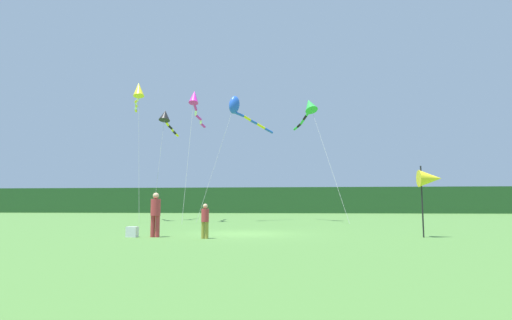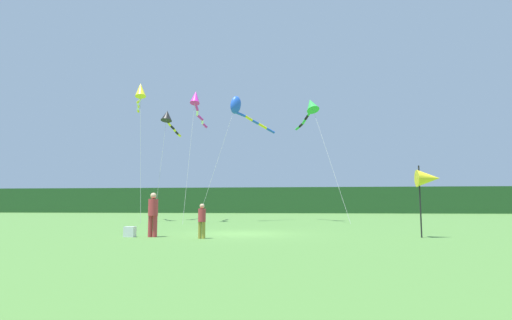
# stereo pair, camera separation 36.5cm
# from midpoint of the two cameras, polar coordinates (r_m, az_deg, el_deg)

# --- Properties ---
(ground_plane) EXTENTS (120.00, 120.00, 0.00)m
(ground_plane) POSITION_cam_midpoint_polar(r_m,az_deg,el_deg) (18.76, -1.52, -10.28)
(ground_plane) COLOR #477533
(distant_treeline) EXTENTS (108.00, 2.18, 3.96)m
(distant_treeline) POSITION_cam_midpoint_polar(r_m,az_deg,el_deg) (63.59, 4.12, -5.64)
(distant_treeline) COLOR #234C23
(distant_treeline) RESTS_ON ground
(person_adult) EXTENTS (0.40, 0.40, 1.80)m
(person_adult) POSITION_cam_midpoint_polar(r_m,az_deg,el_deg) (17.28, -13.63, -7.12)
(person_adult) COLOR #B23338
(person_adult) RESTS_ON ground
(person_child) EXTENTS (0.30, 0.30, 1.35)m
(person_child) POSITION_cam_midpoint_polar(r_m,az_deg,el_deg) (16.16, -6.94, -8.21)
(person_child) COLOR olive
(person_child) RESTS_ON ground
(cooler_box) EXTENTS (0.43, 0.33, 0.42)m
(cooler_box) POSITION_cam_midpoint_polar(r_m,az_deg,el_deg) (17.58, -16.67, -9.61)
(cooler_box) COLOR silver
(cooler_box) RESTS_ON ground
(banner_flag_pole) EXTENTS (0.90, 0.70, 2.90)m
(banner_flag_pole) POSITION_cam_midpoint_polar(r_m,az_deg,el_deg) (17.97, 23.48, -2.43)
(banner_flag_pole) COLOR black
(banner_flag_pole) RESTS_ON ground
(kite_yellow) EXTENTS (2.83, 5.46, 11.26)m
(kite_yellow) POSITION_cam_midpoint_polar(r_m,az_deg,el_deg) (34.97, -15.61, 9.14)
(kite_yellow) COLOR #B2B2B2
(kite_yellow) RESTS_ON ground
(kite_blue) EXTENTS (5.32, 5.91, 10.13)m
(kite_blue) POSITION_cam_midpoint_polar(r_m,az_deg,el_deg) (33.24, -2.08, 7.27)
(kite_blue) COLOR #B2B2B2
(kite_blue) RESTS_ON ground
(kite_green) EXTENTS (3.83, 7.54, 10.12)m
(kite_green) POSITION_cam_midpoint_polar(r_m,az_deg,el_deg) (33.89, 7.97, 7.38)
(kite_green) COLOR #B2B2B2
(kite_green) RESTS_ON ground
(kite_magenta) EXTENTS (0.87, 8.07, 10.23)m
(kite_magenta) POSITION_cam_midpoint_polar(r_m,az_deg,el_deg) (32.76, -8.00, 7.95)
(kite_magenta) COLOR #B2B2B2
(kite_magenta) RESTS_ON ground
(kite_black) EXTENTS (1.05, 5.44, 9.53)m
(kite_black) POSITION_cam_midpoint_polar(r_m,az_deg,el_deg) (36.42, -11.97, 5.81)
(kite_black) COLOR #B2B2B2
(kite_black) RESTS_ON ground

